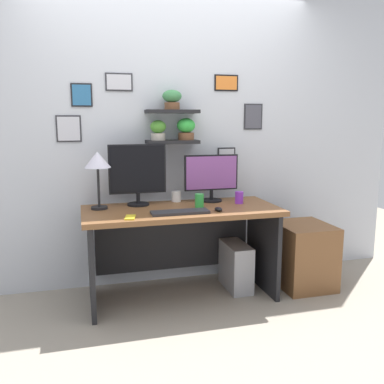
# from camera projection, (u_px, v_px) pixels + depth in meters

# --- Properties ---
(ground_plane) EXTENTS (8.00, 8.00, 0.00)m
(ground_plane) POSITION_uv_depth(u_px,v_px,m) (182.00, 296.00, 3.45)
(ground_plane) COLOR gray
(back_wall_assembly) EXTENTS (4.40, 0.24, 2.70)m
(back_wall_assembly) POSITION_uv_depth(u_px,v_px,m) (169.00, 130.00, 3.64)
(back_wall_assembly) COLOR silver
(back_wall_assembly) RESTS_ON ground
(desk) EXTENTS (1.56, 0.68, 0.75)m
(desk) POSITION_uv_depth(u_px,v_px,m) (180.00, 232.00, 3.41)
(desk) COLOR brown
(desk) RESTS_ON ground
(monitor_left) EXTENTS (0.47, 0.18, 0.50)m
(monitor_left) POSITION_uv_depth(u_px,v_px,m) (137.00, 173.00, 3.40)
(monitor_left) COLOR black
(monitor_left) RESTS_ON desk
(monitor_right) EXTENTS (0.47, 0.18, 0.40)m
(monitor_right) POSITION_uv_depth(u_px,v_px,m) (211.00, 176.00, 3.58)
(monitor_right) COLOR black
(monitor_right) RESTS_ON desk
(keyboard) EXTENTS (0.44, 0.14, 0.02)m
(keyboard) POSITION_uv_depth(u_px,v_px,m) (180.00, 212.00, 3.14)
(keyboard) COLOR #2D2D33
(keyboard) RESTS_ON desk
(computer_mouse) EXTENTS (0.06, 0.09, 0.03)m
(computer_mouse) POSITION_uv_depth(u_px,v_px,m) (218.00, 209.00, 3.22)
(computer_mouse) COLOR black
(computer_mouse) RESTS_ON desk
(desk_lamp) EXTENTS (0.21, 0.21, 0.45)m
(desk_lamp) POSITION_uv_depth(u_px,v_px,m) (98.00, 163.00, 3.23)
(desk_lamp) COLOR black
(desk_lamp) RESTS_ON desk
(cell_phone) EXTENTS (0.10, 0.15, 0.01)m
(cell_phone) POSITION_uv_depth(u_px,v_px,m) (130.00, 217.00, 3.00)
(cell_phone) COLOR yellow
(cell_phone) RESTS_ON desk
(coffee_mug) EXTENTS (0.08, 0.08, 0.09)m
(coffee_mug) POSITION_uv_depth(u_px,v_px,m) (176.00, 196.00, 3.59)
(coffee_mug) COLOR white
(coffee_mug) RESTS_ON desk
(pen_cup) EXTENTS (0.07, 0.07, 0.10)m
(pen_cup) POSITION_uv_depth(u_px,v_px,m) (239.00, 198.00, 3.51)
(pen_cup) COLOR purple
(pen_cup) RESTS_ON desk
(water_cup) EXTENTS (0.07, 0.07, 0.11)m
(water_cup) POSITION_uv_depth(u_px,v_px,m) (199.00, 200.00, 3.36)
(water_cup) COLOR green
(water_cup) RESTS_ON desk
(drawer_cabinet) EXTENTS (0.44, 0.50, 0.55)m
(drawer_cabinet) POSITION_uv_depth(u_px,v_px,m) (303.00, 255.00, 3.64)
(drawer_cabinet) COLOR brown
(drawer_cabinet) RESTS_ON ground
(computer_tower_right) EXTENTS (0.18, 0.40, 0.40)m
(computer_tower_right) POSITION_uv_depth(u_px,v_px,m) (236.00, 266.00, 3.60)
(computer_tower_right) COLOR #99999E
(computer_tower_right) RESTS_ON ground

